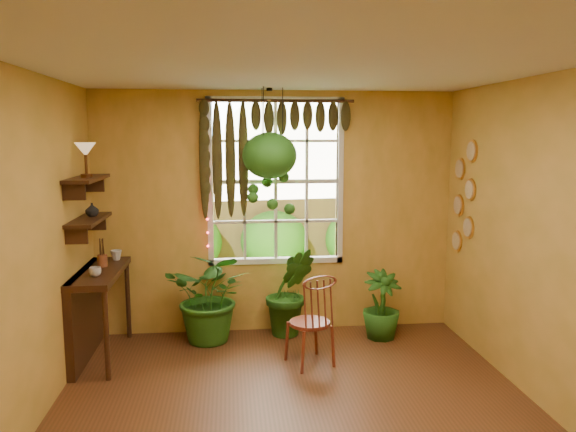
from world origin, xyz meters
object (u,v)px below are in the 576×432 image
windsor_chair (311,334)px  counter_ledge (90,304)px  potted_plant_left (212,296)px  potted_plant_mid (290,292)px  hanging_basket (270,162)px

windsor_chair → counter_ledge: bearing=148.1°
potted_plant_left → potted_plant_mid: 0.87m
windsor_chair → potted_plant_mid: bearing=76.3°
potted_plant_left → potted_plant_mid: bearing=7.6°
potted_plant_left → hanging_basket: size_ratio=0.76×
potted_plant_mid → hanging_basket: (-0.23, -0.12, 1.44)m
windsor_chair → potted_plant_mid: (-0.11, 0.85, 0.19)m
counter_ledge → potted_plant_mid: size_ratio=1.21×
windsor_chair → hanging_basket: bearing=93.9°
windsor_chair → potted_plant_left: bearing=121.7°
windsor_chair → potted_plant_mid: 0.88m
potted_plant_left → hanging_basket: 1.56m
counter_ledge → windsor_chair: size_ratio=1.14×
potted_plant_mid → hanging_basket: size_ratio=0.74×
hanging_basket → potted_plant_left: bearing=179.6°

